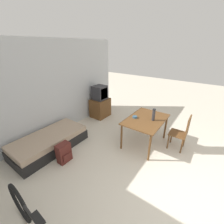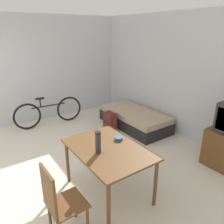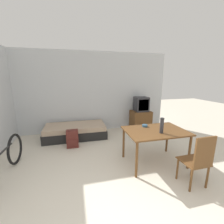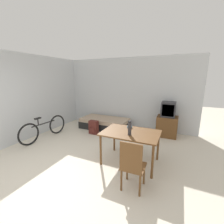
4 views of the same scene
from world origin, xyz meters
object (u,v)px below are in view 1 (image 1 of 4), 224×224
at_px(dining_table, 146,122).
at_px(wooden_chair, 183,132).
at_px(daybed, 50,142).
at_px(tv, 100,104).
at_px(backpack, 64,153).
at_px(mate_bowl, 135,117).
at_px(thermos_flask, 154,114).

xyz_separation_m(dining_table, wooden_chair, (0.31, -0.88, -0.15)).
distance_m(dining_table, wooden_chair, 0.94).
relative_size(daybed, tv, 1.58).
bearing_deg(tv, wooden_chair, -96.19).
xyz_separation_m(daybed, backpack, (-0.09, -0.70, 0.04)).
xyz_separation_m(daybed, tv, (2.30, 0.18, 0.31)).
bearing_deg(tv, mate_bowl, -112.25).
bearing_deg(dining_table, backpack, 145.15).
distance_m(dining_table, thermos_flask, 0.31).
height_order(daybed, dining_table, dining_table).
distance_m(tv, backpack, 2.55).
bearing_deg(mate_bowl, thermos_flask, -72.14).
bearing_deg(thermos_flask, dining_table, 99.12).
xyz_separation_m(wooden_chair, backpack, (-2.06, 2.10, -0.29)).
xyz_separation_m(daybed, mate_bowl, (1.55, -1.65, 0.58)).
height_order(wooden_chair, thermos_flask, thermos_flask).
bearing_deg(thermos_flask, tv, 75.13).
relative_size(tv, mate_bowl, 9.47).
bearing_deg(daybed, wooden_chair, -54.72).
height_order(daybed, backpack, backpack).
bearing_deg(mate_bowl, tv, 67.75).
height_order(dining_table, thermos_flask, thermos_flask).
bearing_deg(backpack, wooden_chair, -45.46).
bearing_deg(mate_bowl, backpack, 149.85).
xyz_separation_m(wooden_chair, thermos_flask, (-0.28, 0.70, 0.40)).
distance_m(daybed, dining_table, 2.58).
xyz_separation_m(mate_bowl, backpack, (-1.64, 0.95, -0.55)).
height_order(thermos_flask, mate_bowl, thermos_flask).
distance_m(dining_table, backpack, 2.18).
bearing_deg(dining_table, daybed, 130.99).
bearing_deg(dining_table, tv, 73.22).
relative_size(tv, backpack, 2.47).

